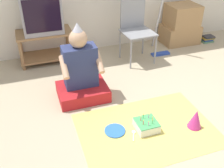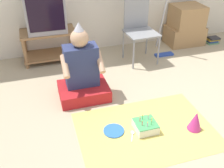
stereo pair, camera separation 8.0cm
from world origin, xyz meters
name	(u,v)px [view 1 (the left image)]	position (x,y,z in m)	size (l,w,h in m)	color
ground_plane	(184,124)	(0.00, 0.00, 0.00)	(16.00, 16.00, 0.00)	tan
tv_stand	(46,44)	(-1.11, 1.86, 0.26)	(0.74, 0.41, 0.44)	#997047
tv	(41,13)	(-1.11, 1.86, 0.70)	(0.51, 0.40, 0.52)	#99999E
folding_chair	(135,24)	(0.11, 1.53, 0.52)	(0.44, 0.43, 0.92)	gray
cardboard_box_stack	(181,25)	(1.04, 1.82, 0.30)	(0.58, 0.41, 0.62)	#A87F51
dust_mop	(160,32)	(0.53, 1.58, 0.34)	(0.28, 0.34, 1.18)	#2D4CB2
book_pile	(208,39)	(1.51, 1.69, 0.05)	(0.21, 0.14, 0.10)	#60936B
person_seated	(81,75)	(-0.84, 0.82, 0.28)	(0.55, 0.44, 0.87)	red
party_cloth	(147,129)	(-0.39, 0.05, 0.00)	(1.31, 0.92, 0.01)	#EAD666
birthday_cake	(146,125)	(-0.39, 0.06, 0.05)	(0.21, 0.21, 0.14)	white
party_hat_blue	(196,119)	(0.07, -0.07, 0.10)	(0.14, 0.14, 0.20)	#CC338C
paper_plate	(115,131)	(-0.69, 0.12, 0.01)	(0.20, 0.20, 0.01)	blue
plastic_spoon_near	(134,133)	(-0.53, 0.03, 0.01)	(0.07, 0.14, 0.01)	white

